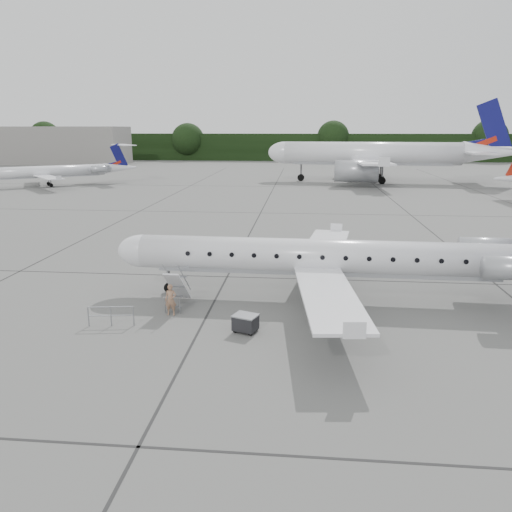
# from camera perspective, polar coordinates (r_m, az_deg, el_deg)

# --- Properties ---
(ground) EXTENTS (320.00, 320.00, 0.00)m
(ground) POSITION_cam_1_polar(r_m,az_deg,el_deg) (26.23, 7.40, -6.95)
(ground) COLOR slate
(ground) RESTS_ON ground
(treeline) EXTENTS (260.00, 4.00, 8.00)m
(treeline) POSITION_cam_1_polar(r_m,az_deg,el_deg) (154.53, 5.93, 12.26)
(treeline) COLOR black
(treeline) RESTS_ON ground
(terminal_building) EXTENTS (40.00, 14.00, 10.00)m
(terminal_building) POSITION_cam_1_polar(r_m,az_deg,el_deg) (151.15, -22.22, 11.63)
(terminal_building) COLOR gray
(terminal_building) RESTS_ON ground
(main_regional_jet) EXTENTS (27.55, 20.19, 6.93)m
(main_regional_jet) POSITION_cam_1_polar(r_m,az_deg,el_deg) (28.06, 7.93, 1.85)
(main_regional_jet) COLOR silver
(main_regional_jet) RESTS_ON ground
(airstair) EXTENTS (0.91, 2.40, 2.17)m
(airstair) POSITION_cam_1_polar(r_m,az_deg,el_deg) (27.56, -8.95, -3.54)
(airstair) COLOR silver
(airstair) RESTS_ON ground
(passenger) EXTENTS (0.62, 0.42, 1.65)m
(passenger) POSITION_cam_1_polar(r_m,az_deg,el_deg) (26.43, -9.72, -4.96)
(passenger) COLOR #976D52
(passenger) RESTS_ON ground
(safety_railing) EXTENTS (2.19, 0.38, 1.00)m
(safety_railing) POSITION_cam_1_polar(r_m,az_deg,el_deg) (25.74, -16.24, -6.65)
(safety_railing) COLOR gray
(safety_railing) RESTS_ON ground
(baggage_cart) EXTENTS (1.30, 1.18, 0.92)m
(baggage_cart) POSITION_cam_1_polar(r_m,az_deg,el_deg) (24.06, -1.21, -7.65)
(baggage_cart) COLOR black
(baggage_cart) RESTS_ON ground
(bg_narrowbody) EXTENTS (42.10, 31.95, 14.29)m
(bg_narrowbody) POSITION_cam_1_polar(r_m,az_deg,el_deg) (93.64, 13.09, 12.57)
(bg_narrowbody) COLOR silver
(bg_narrowbody) RESTS_ON ground
(bg_regional_left) EXTENTS (32.12, 30.46, 6.84)m
(bg_regional_left) POSITION_cam_1_polar(r_m,az_deg,el_deg) (91.70, -23.26, 9.43)
(bg_regional_left) COLOR silver
(bg_regional_left) RESTS_ON ground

